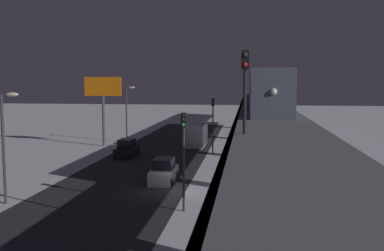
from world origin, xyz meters
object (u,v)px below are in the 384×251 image
commercial_billboard (103,93)px  subway_train (259,86)px  box_truck (196,135)px  traffic_light_near (184,147)px  sedan_black (127,150)px  traffic_light_mid (213,117)px  rail_signal (245,77)px  sedan_white (164,172)px

commercial_billboard → subway_train: bearing=-150.5°
box_truck → commercial_billboard: commercial_billboard is taller
subway_train → traffic_light_near: subway_train is taller
sedan_black → traffic_light_mid: traffic_light_mid is taller
traffic_light_mid → traffic_light_near: bearing=90.0°
sedan_black → traffic_light_near: size_ratio=0.69×
rail_signal → box_truck: 36.68m
rail_signal → traffic_light_near: (3.89, -6.16, -4.38)m
sedan_black → traffic_light_near: 21.66m
subway_train → traffic_light_mid: subway_train is taller
subway_train → sedan_white: 32.03m
subway_train → box_truck: size_ratio=10.01×
rail_signal → box_truck: size_ratio=0.54×
rail_signal → sedan_white: bearing=-64.4°
sedan_black → box_truck: 11.93m
box_truck → sedan_white: bearing=89.5°
subway_train → box_truck: 13.74m
box_truck → traffic_light_near: traffic_light_near is taller
traffic_light_mid → box_truck: bearing=-66.9°
subway_train → commercial_billboard: bearing=29.5°
sedan_white → sedan_black: same height
sedan_white → box_truck: bearing=89.5°
commercial_billboard → sedan_black: bearing=124.7°
sedan_black → box_truck: bearing=-123.6°
subway_train → box_truck: bearing=46.9°
sedan_black → rail_signal: bearing=117.4°
sedan_white → commercial_billboard: commercial_billboard is taller
subway_train → sedan_black: (14.95, 18.85, -6.83)m
traffic_light_near → commercial_billboard: bearing=-61.6°
sedan_white → traffic_light_near: size_ratio=0.69×
sedan_white → traffic_light_near: (-2.90, 8.01, 3.41)m
sedan_black → box_truck: size_ratio=0.60×
traffic_light_mid → sedan_white: bearing=78.9°
sedan_white → sedan_black: bearing=119.6°
rail_signal → traffic_light_near: bearing=-57.8°
subway_train → sedan_black: size_ratio=16.68×
commercial_billboard → rail_signal: bearing=119.2°
box_truck → traffic_light_near: size_ratio=1.16×
rail_signal → commercial_billboard: rail_signal is taller
subway_train → sedan_black: 25.01m
sedan_white → traffic_light_near: bearing=-70.1°
traffic_light_near → traffic_light_mid: bearing=-90.0°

